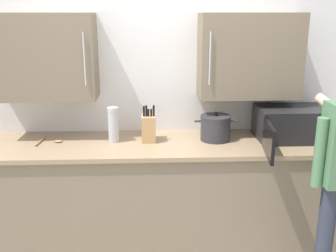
{
  "coord_description": "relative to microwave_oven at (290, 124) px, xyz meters",
  "views": [
    {
      "loc": [
        0.02,
        -2.12,
        1.94
      ],
      "look_at": [
        0.15,
        0.77,
        1.1
      ],
      "focal_mm": 41.79,
      "sensor_mm": 36.0,
      "label": 1
    }
  ],
  "objects": [
    {
      "name": "knife_block",
      "position": [
        -1.14,
        0.01,
        -0.02
      ],
      "size": [
        0.11,
        0.15,
        0.3
      ],
      "color": "tan",
      "rests_on": "counter_unit"
    },
    {
      "name": "back_wall_tiled",
      "position": [
        -1.14,
        0.3,
        0.4
      ],
      "size": [
        3.84,
        0.44,
        2.88
      ],
      "color": "white",
      "rests_on": "ground_plane"
    },
    {
      "name": "thermos_flask",
      "position": [
        -1.42,
        0.0,
        0.01
      ],
      "size": [
        0.09,
        0.09,
        0.28
      ],
      "color": "#B7BABF",
      "rests_on": "counter_unit"
    },
    {
      "name": "wooden_spoon",
      "position": [
        -1.93,
        0.01,
        -0.12
      ],
      "size": [
        0.19,
        0.22,
        0.02
      ],
      "color": "#A37547",
      "rests_on": "counter_unit"
    },
    {
      "name": "stock_pot",
      "position": [
        -0.6,
        0.01,
        -0.03
      ],
      "size": [
        0.34,
        0.24,
        0.23
      ],
      "color": "#2D2D33",
      "rests_on": "counter_unit"
    },
    {
      "name": "microwave_oven",
      "position": [
        0.0,
        0.0,
        0.0
      ],
      "size": [
        0.65,
        0.8,
        0.26
      ],
      "color": "black",
      "rests_on": "counter_unit"
    },
    {
      "name": "counter_unit",
      "position": [
        -1.14,
        -0.04,
        -0.6
      ],
      "size": [
        3.43,
        0.7,
        0.95
      ],
      "color": "#756651",
      "rests_on": "ground_plane"
    }
  ]
}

